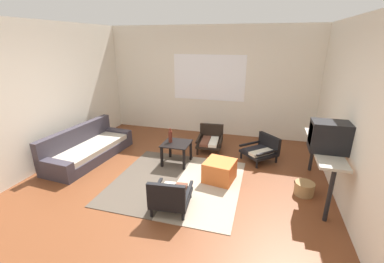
{
  "coord_description": "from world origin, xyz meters",
  "views": [
    {
      "loc": [
        1.4,
        -3.42,
        2.36
      ],
      "look_at": [
        0.21,
        0.75,
        0.81
      ],
      "focal_mm": 24.24,
      "sensor_mm": 36.0,
      "label": 1
    }
  ],
  "objects_px": {
    "ottoman_orange": "(220,171)",
    "glass_bottle": "(170,136)",
    "armchair_striped_foreground": "(170,196)",
    "console_shelf": "(323,151)",
    "armchair_by_window": "(210,139)",
    "crt_television": "(329,137)",
    "wicker_basket": "(304,188)",
    "couch": "(88,149)",
    "armchair_corner": "(262,149)",
    "clay_vase": "(322,132)",
    "coffee_table": "(177,147)"
  },
  "relations": [
    {
      "from": "armchair_striped_foreground",
      "to": "armchair_corner",
      "type": "relative_size",
      "value": 0.83
    },
    {
      "from": "coffee_table",
      "to": "crt_television",
      "type": "height_order",
      "value": "crt_television"
    },
    {
      "from": "coffee_table",
      "to": "console_shelf",
      "type": "distance_m",
      "value": 2.59
    },
    {
      "from": "couch",
      "to": "ottoman_orange",
      "type": "xyz_separation_m",
      "value": [
        2.81,
        -0.14,
        -0.02
      ]
    },
    {
      "from": "couch",
      "to": "armchair_striped_foreground",
      "type": "bearing_deg",
      "value": -27.52
    },
    {
      "from": "clay_vase",
      "to": "couch",
      "type": "bearing_deg",
      "value": -176.98
    },
    {
      "from": "coffee_table",
      "to": "ottoman_orange",
      "type": "height_order",
      "value": "coffee_table"
    },
    {
      "from": "armchair_by_window",
      "to": "armchair_striped_foreground",
      "type": "bearing_deg",
      "value": -91.95
    },
    {
      "from": "ottoman_orange",
      "to": "wicker_basket",
      "type": "relative_size",
      "value": 1.63
    },
    {
      "from": "ottoman_orange",
      "to": "crt_television",
      "type": "xyz_separation_m",
      "value": [
        1.59,
        -0.13,
        0.86
      ]
    },
    {
      "from": "armchair_by_window",
      "to": "ottoman_orange",
      "type": "bearing_deg",
      "value": -70.98
    },
    {
      "from": "armchair_striped_foreground",
      "to": "clay_vase",
      "type": "relative_size",
      "value": 2.11
    },
    {
      "from": "armchair_corner",
      "to": "glass_bottle",
      "type": "height_order",
      "value": "glass_bottle"
    },
    {
      "from": "clay_vase",
      "to": "glass_bottle",
      "type": "height_order",
      "value": "clay_vase"
    },
    {
      "from": "couch",
      "to": "armchair_striped_foreground",
      "type": "distance_m",
      "value": 2.57
    },
    {
      "from": "armchair_corner",
      "to": "wicker_basket",
      "type": "relative_size",
      "value": 2.71
    },
    {
      "from": "ottoman_orange",
      "to": "clay_vase",
      "type": "xyz_separation_m",
      "value": [
        1.6,
        0.38,
        0.75
      ]
    },
    {
      "from": "ottoman_orange",
      "to": "crt_television",
      "type": "bearing_deg",
      "value": -4.56
    },
    {
      "from": "ottoman_orange",
      "to": "coffee_table",
      "type": "bearing_deg",
      "value": 155.82
    },
    {
      "from": "ottoman_orange",
      "to": "crt_television",
      "type": "relative_size",
      "value": 0.95
    },
    {
      "from": "ottoman_orange",
      "to": "glass_bottle",
      "type": "relative_size",
      "value": 1.73
    },
    {
      "from": "crt_television",
      "to": "armchair_striped_foreground",
      "type": "bearing_deg",
      "value": -156.69
    },
    {
      "from": "coffee_table",
      "to": "crt_television",
      "type": "relative_size",
      "value": 1.03
    },
    {
      "from": "crt_television",
      "to": "console_shelf",
      "type": "bearing_deg",
      "value": 89.17
    },
    {
      "from": "armchair_by_window",
      "to": "coffee_table",
      "type": "bearing_deg",
      "value": -119.02
    },
    {
      "from": "coffee_table",
      "to": "clay_vase",
      "type": "distance_m",
      "value": 2.61
    },
    {
      "from": "armchair_by_window",
      "to": "console_shelf",
      "type": "xyz_separation_m",
      "value": [
        2.05,
        -1.22,
        0.48
      ]
    },
    {
      "from": "armchair_corner",
      "to": "crt_television",
      "type": "relative_size",
      "value": 1.57
    },
    {
      "from": "couch",
      "to": "armchair_by_window",
      "type": "bearing_deg",
      "value": 26.32
    },
    {
      "from": "couch",
      "to": "wicker_basket",
      "type": "relative_size",
      "value": 6.72
    },
    {
      "from": "couch",
      "to": "armchair_by_window",
      "type": "xyz_separation_m",
      "value": [
        2.36,
        1.17,
        0.04
      ]
    },
    {
      "from": "armchair_striped_foreground",
      "to": "wicker_basket",
      "type": "bearing_deg",
      "value": 27.05
    },
    {
      "from": "ottoman_orange",
      "to": "armchair_by_window",
      "type": "bearing_deg",
      "value": 109.02
    },
    {
      "from": "coffee_table",
      "to": "console_shelf",
      "type": "height_order",
      "value": "console_shelf"
    },
    {
      "from": "armchair_striped_foreground",
      "to": "clay_vase",
      "type": "bearing_deg",
      "value": 33.7
    },
    {
      "from": "glass_bottle",
      "to": "wicker_basket",
      "type": "height_order",
      "value": "glass_bottle"
    },
    {
      "from": "couch",
      "to": "armchair_by_window",
      "type": "relative_size",
      "value": 3.04
    },
    {
      "from": "armchair_striped_foreground",
      "to": "console_shelf",
      "type": "height_order",
      "value": "console_shelf"
    },
    {
      "from": "crt_television",
      "to": "clay_vase",
      "type": "height_order",
      "value": "crt_television"
    },
    {
      "from": "armchair_striped_foreground",
      "to": "wicker_basket",
      "type": "distance_m",
      "value": 2.16
    },
    {
      "from": "clay_vase",
      "to": "armchair_corner",
      "type": "bearing_deg",
      "value": 143.33
    },
    {
      "from": "armchair_by_window",
      "to": "glass_bottle",
      "type": "height_order",
      "value": "glass_bottle"
    },
    {
      "from": "ottoman_orange",
      "to": "crt_television",
      "type": "height_order",
      "value": "crt_television"
    },
    {
      "from": "wicker_basket",
      "to": "crt_television",
      "type": "bearing_deg",
      "value": -17.75
    },
    {
      "from": "couch",
      "to": "ottoman_orange",
      "type": "bearing_deg",
      "value": -2.93
    },
    {
      "from": "wicker_basket",
      "to": "armchair_striped_foreground",
      "type": "bearing_deg",
      "value": -152.95
    },
    {
      "from": "clay_vase",
      "to": "ottoman_orange",
      "type": "bearing_deg",
      "value": -166.73
    },
    {
      "from": "armchair_corner",
      "to": "couch",
      "type": "bearing_deg",
      "value": -165.32
    },
    {
      "from": "armchair_by_window",
      "to": "crt_television",
      "type": "xyz_separation_m",
      "value": [
        2.04,
        -1.44,
        0.8
      ]
    },
    {
      "from": "armchair_corner",
      "to": "ottoman_orange",
      "type": "height_order",
      "value": "armchair_corner"
    }
  ]
}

